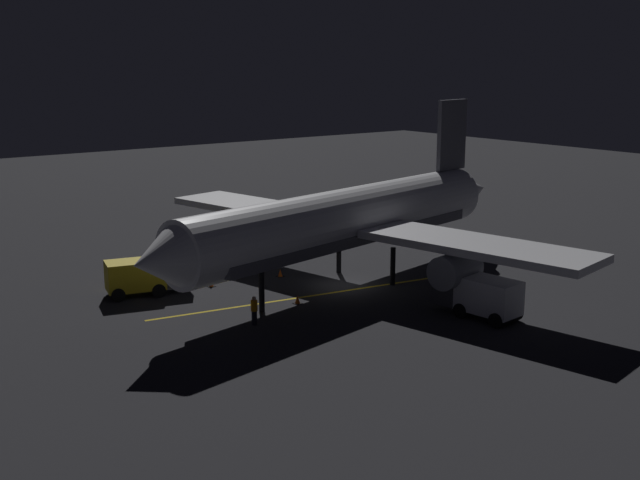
# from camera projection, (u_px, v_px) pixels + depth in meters

# --- Properties ---
(ground_plane) EXTENTS (180.00, 180.00, 0.20)m
(ground_plane) POSITION_uv_depth(u_px,v_px,m) (343.00, 287.00, 54.77)
(ground_plane) COLOR #27272A
(apron_guide_stripe) EXTENTS (3.72, 20.53, 0.01)m
(apron_guide_stripe) POSITION_uv_depth(u_px,v_px,m) (301.00, 297.00, 51.96)
(apron_guide_stripe) COLOR gold
(apron_guide_stripe) RESTS_ON ground_plane
(airliner) EXTENTS (34.60, 35.54, 12.23)m
(airliner) POSITION_uv_depth(u_px,v_px,m) (349.00, 220.00, 54.19)
(airliner) COLOR white
(airliner) RESTS_ON ground_plane
(baggage_truck) EXTENTS (3.44, 5.87, 2.37)m
(baggage_truck) POSITION_uv_depth(u_px,v_px,m) (145.00, 277.00, 52.38)
(baggage_truck) COLOR gold
(baggage_truck) RESTS_ON ground_plane
(catering_truck) EXTENTS (5.64, 2.71, 2.48)m
(catering_truck) POSITION_uv_depth(u_px,v_px,m) (480.00, 297.00, 47.76)
(catering_truck) COLOR silver
(catering_truck) RESTS_ON ground_plane
(ground_crew_worker) EXTENTS (0.40, 0.40, 1.74)m
(ground_crew_worker) POSITION_uv_depth(u_px,v_px,m) (254.00, 310.00, 46.40)
(ground_crew_worker) COLOR black
(ground_crew_worker) RESTS_ON ground_plane
(traffic_cone_near_left) EXTENTS (0.50, 0.50, 0.55)m
(traffic_cone_near_left) POSITION_uv_depth(u_px,v_px,m) (211.00, 283.00, 54.42)
(traffic_cone_near_left) COLOR #EA590F
(traffic_cone_near_left) RESTS_ON ground_plane
(traffic_cone_near_right) EXTENTS (0.50, 0.50, 0.55)m
(traffic_cone_near_right) POSITION_uv_depth(u_px,v_px,m) (280.00, 273.00, 56.95)
(traffic_cone_near_right) COLOR #EA590F
(traffic_cone_near_right) RESTS_ON ground_plane
(traffic_cone_under_wing) EXTENTS (0.50, 0.50, 0.55)m
(traffic_cone_under_wing) POSITION_uv_depth(u_px,v_px,m) (297.00, 300.00, 50.60)
(traffic_cone_under_wing) COLOR #EA590F
(traffic_cone_under_wing) RESTS_ON ground_plane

